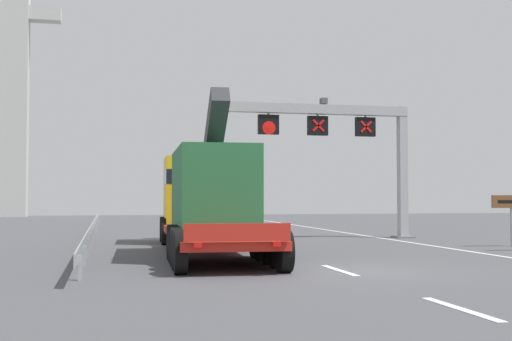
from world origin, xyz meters
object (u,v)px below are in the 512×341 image
tourist_info_sign_brown (512,207)px  bridge_pylon_distant (14,48)px  heavy_haul_truck_red (205,196)px  overhead_lane_gantry (344,133)px

tourist_info_sign_brown → bridge_pylon_distant: 54.63m
heavy_haul_truck_red → tourist_info_sign_brown: (12.19, -0.71, -0.41)m
heavy_haul_truck_red → tourist_info_sign_brown: heavy_haul_truck_red is taller
heavy_haul_truck_red → tourist_info_sign_brown: 12.22m
tourist_info_sign_brown → bridge_pylon_distant: (-24.95, 46.13, 15.29)m
tourist_info_sign_brown → overhead_lane_gantry: bearing=127.3°
overhead_lane_gantry → bridge_pylon_distant: bridge_pylon_distant is taller
heavy_haul_truck_red → bridge_pylon_distant: size_ratio=0.43×
bridge_pylon_distant → overhead_lane_gantry: bearing=-63.1°
tourist_info_sign_brown → bridge_pylon_distant: bearing=118.4°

